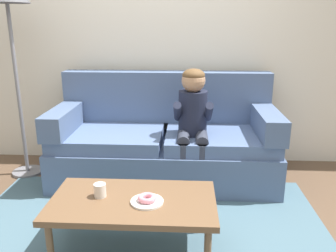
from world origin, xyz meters
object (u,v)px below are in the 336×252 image
Objects in this scene: couch at (165,143)px; mug at (100,190)px; person_child at (193,118)px; toy_controller at (102,211)px; floor_lamp at (7,4)px; coffee_table at (133,205)px; donut at (147,198)px.

couch is 1.23m from mug.
toy_controller is (-0.73, -0.53, -0.65)m from person_child.
couch is at bearing 0.10° from floor_lamp.
floor_lamp reaches higher than coffee_table.
couch is at bearing 30.67° from toy_controller.
mug is (-0.61, -0.96, -0.24)m from person_child.
coffee_table is 0.13m from donut.
coffee_table is 11.93× the size of mug.
donut is at bearing -91.57° from couch.
couch is 9.25× the size of toy_controller.
person_child is at bearing 8.71° from toy_controller.
person_child is 1.95m from floor_lamp.
toy_controller is at bearing -38.18° from floor_lamp.
donut reaches higher than coffee_table.
couch is 1.24m from donut.
coffee_table is 0.65m from toy_controller.
coffee_table is 0.97× the size of person_child.
couch reaches higher than donut.
person_child is (0.26, -0.21, 0.31)m from couch.
person_child reaches higher than toy_controller.
person_child is 4.87× the size of toy_controller.
coffee_table is 4.75× the size of toy_controller.
toy_controller is at bearing -144.05° from person_child.
coffee_table is 0.24m from mug.
coffee_table is at bearing -81.03° from toy_controller.
person_child is 12.24× the size of mug.
floor_lamp is (-1.06, 1.17, 1.21)m from mug.
person_child is (0.39, 0.99, 0.32)m from coffee_table.
donut is (0.10, -0.04, 0.07)m from coffee_table.
person_child is at bearing 57.43° from mug.
person_child is 1.17m from mug.
couch reaches higher than toy_controller.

